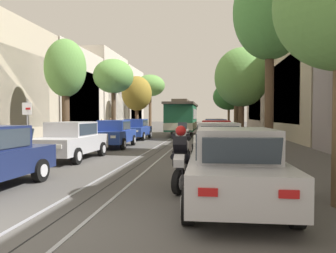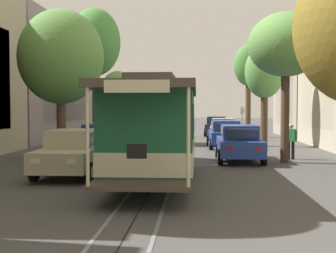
{
  "view_description": "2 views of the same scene",
  "coord_description": "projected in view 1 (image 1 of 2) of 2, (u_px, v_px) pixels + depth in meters",
  "views": [
    {
      "loc": [
        2.67,
        -4.6,
        1.84
      ],
      "look_at": [
        -0.35,
        18.62,
        1.08
      ],
      "focal_mm": 35.21,
      "sensor_mm": 36.0,
      "label": 1
    },
    {
      "loc": [
        -1.3,
        40.69,
        2.37
      ],
      "look_at": [
        0.78,
        7.07,
        0.93
      ],
      "focal_mm": 49.06,
      "sensor_mm": 36.0,
      "label": 2
    }
  ],
  "objects": [
    {
      "name": "parked_car_blue_fourth_left",
      "position": [
        136.0,
        129.0,
        25.78
      ],
      "size": [
        2.01,
        4.37,
        1.58
      ],
      "color": "#233D93",
      "rests_on": "ground"
    },
    {
      "name": "pedestrian_on_right_pavement",
      "position": [
        102.0,
        128.0,
        25.18
      ],
      "size": [
        0.55,
        0.35,
        1.62
      ],
      "color": "black",
      "rests_on": "ground"
    },
    {
      "name": "street_tree_kerb_right_fourth",
      "position": [
        236.0,
        72.0,
        33.86
      ],
      "size": [
        3.15,
        3.27,
        8.56
      ],
      "color": "#4C3826",
      "rests_on": "ground"
    },
    {
      "name": "parked_car_blue_fourth_right",
      "position": [
        216.0,
        130.0,
        24.06
      ],
      "size": [
        2.09,
        4.4,
        1.58
      ],
      "color": "#233D93",
      "rests_on": "ground"
    },
    {
      "name": "trolley_track_rails",
      "position": [
        179.0,
        137.0,
        28.14
      ],
      "size": [
        1.14,
        58.77,
        0.01
      ],
      "color": "gray",
      "rests_on": "ground"
    },
    {
      "name": "parked_car_white_second_right",
      "position": [
        217.0,
        143.0,
        12.54
      ],
      "size": [
        2.15,
        4.42,
        1.58
      ],
      "color": "silver",
      "rests_on": "ground"
    },
    {
      "name": "street_tree_kerb_right_far",
      "position": [
        229.0,
        97.0,
        41.25
      ],
      "size": [
        3.95,
        3.34,
        5.91
      ],
      "color": "brown",
      "rests_on": "ground"
    },
    {
      "name": "parked_car_red_mid_right",
      "position": [
        216.0,
        135.0,
        18.19
      ],
      "size": [
        2.03,
        4.37,
        1.58
      ],
      "color": "red",
      "rests_on": "ground"
    },
    {
      "name": "street_tree_kerb_left_mid",
      "position": [
        113.0,
        77.0,
        26.24
      ],
      "size": [
        3.19,
        3.32,
        6.36
      ],
      "color": "#4C3826",
      "rests_on": "ground"
    },
    {
      "name": "street_tree_kerb_left_second",
      "position": [
        65.0,
        70.0,
        18.27
      ],
      "size": [
        2.36,
        1.91,
        6.1
      ],
      "color": "#4C3826",
      "rests_on": "ground"
    },
    {
      "name": "motorcycle_with_rider",
      "position": [
        181.0,
        155.0,
        8.14
      ],
      "size": [
        0.54,
        1.89,
        1.67
      ],
      "color": "black",
      "rests_on": "ground"
    },
    {
      "name": "fire_hydrant",
      "position": [
        17.0,
        153.0,
        12.34
      ],
      "size": [
        0.4,
        0.22,
        0.84
      ],
      "color": "gold",
      "rests_on": "ground"
    },
    {
      "name": "street_tree_kerb_right_second",
      "position": [
        270.0,
        12.0,
        14.94
      ],
      "size": [
        3.33,
        3.5,
        8.8
      ],
      "color": "#4C3826",
      "rests_on": "ground"
    },
    {
      "name": "pedestrian_on_left_pavement",
      "position": [
        111.0,
        126.0,
        30.2
      ],
      "size": [
        0.55,
        0.37,
        1.64
      ],
      "color": "black",
      "rests_on": "ground"
    },
    {
      "name": "ground_plane",
      "position": [
        175.0,
        140.0,
        25.09
      ],
      "size": [
        160.0,
        160.0,
        0.0
      ],
      "primitive_type": "plane",
      "color": "#4C4947"
    },
    {
      "name": "cable_car_trolley",
      "position": [
        182.0,
        118.0,
        30.64
      ],
      "size": [
        2.57,
        9.14,
        3.28
      ],
      "color": "#1E5B38",
      "rests_on": "ground"
    },
    {
      "name": "parked_car_silver_near_right",
      "position": [
        234.0,
        167.0,
        6.72
      ],
      "size": [
        2.06,
        4.39,
        1.58
      ],
      "color": "#B7B7BC",
      "rests_on": "ground"
    },
    {
      "name": "street_tree_kerb_right_mid",
      "position": [
        241.0,
        78.0,
        24.04
      ],
      "size": [
        3.93,
        3.38,
        6.82
      ],
      "color": "brown",
      "rests_on": "ground"
    },
    {
      "name": "parked_car_silver_second_left",
      "position": [
        71.0,
        140.0,
        13.86
      ],
      "size": [
        2.08,
        4.4,
        1.58
      ],
      "color": "#B7B7BC",
      "rests_on": "ground"
    },
    {
      "name": "street_tree_kerb_left_fourth",
      "position": [
        137.0,
        94.0,
        34.96
      ],
      "size": [
        3.22,
        2.72,
        6.06
      ],
      "color": "brown",
      "rests_on": "ground"
    },
    {
      "name": "building_facade_right",
      "position": [
        307.0,
        87.0,
        27.88
      ],
      "size": [
        5.35,
        50.47,
        8.69
      ],
      "color": "gray",
      "rests_on": "ground"
    },
    {
      "name": "street_tree_kerb_left_far",
      "position": [
        150.0,
        86.0,
        42.57
      ],
      "size": [
        3.85,
        3.52,
        7.16
      ],
      "color": "brown",
      "rests_on": "ground"
    },
    {
      "name": "parked_car_blue_mid_left",
      "position": [
        114.0,
        134.0,
        19.26
      ],
      "size": [
        2.08,
        4.4,
        1.58
      ],
      "color": "#233D93",
      "rests_on": "ground"
    },
    {
      "name": "street_sign_post",
      "position": [
        27.0,
        124.0,
        13.09
      ],
      "size": [
        0.36,
        0.1,
        2.42
      ],
      "color": "slate",
      "rests_on": "ground"
    },
    {
      "name": "parked_car_beige_fifth_right",
      "position": [
        214.0,
        127.0,
        29.49
      ],
      "size": [
        2.03,
        4.37,
        1.58
      ],
      "color": "#C1B28E",
      "rests_on": "ground"
    },
    {
      "name": "building_facade_left",
      "position": [
        65.0,
        92.0,
        31.15
      ],
      "size": [
        5.7,
        50.47,
        9.21
      ],
      "color": "gray",
      "rests_on": "ground"
    }
  ]
}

